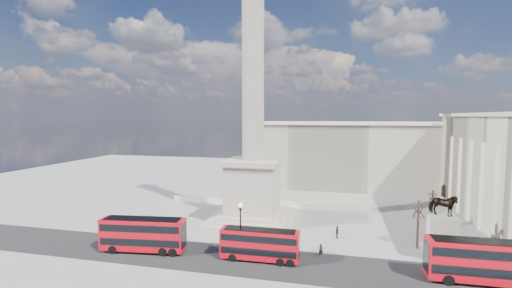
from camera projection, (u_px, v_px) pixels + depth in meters
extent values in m
plane|color=gray|center=(245.00, 233.00, 53.04)|extent=(180.00, 180.00, 0.00)
cube|color=#272727|center=(263.00, 262.00, 42.19)|extent=(120.00, 9.00, 0.01)
cube|color=#B5A796|center=(253.00, 220.00, 57.85)|extent=(14.00, 14.00, 1.00)
cube|color=#B5A796|center=(253.00, 216.00, 57.79)|extent=(12.00, 12.00, 0.50)
cube|color=#B5A796|center=(253.00, 213.00, 57.75)|extent=(10.00, 10.00, 0.50)
cube|color=#B5A796|center=(253.00, 188.00, 57.41)|extent=(8.00, 8.00, 8.00)
cube|color=#B5A796|center=(253.00, 162.00, 57.06)|extent=(9.00, 9.00, 0.80)
cylinder|color=#9F9484|center=(253.00, 56.00, 55.67)|extent=(3.60, 3.60, 34.00)
cube|color=beige|center=(266.00, 204.00, 68.52)|extent=(40.00, 0.60, 1.10)
cube|color=beige|center=(363.00, 156.00, 86.59)|extent=(50.00, 16.00, 16.00)
cube|color=beige|center=(364.00, 123.00, 85.93)|extent=(51.00, 17.00, 0.60)
cube|color=#B90914|center=(143.00, 234.00, 45.37)|extent=(11.38, 3.87, 4.11)
cube|color=black|center=(143.00, 239.00, 45.42)|extent=(10.95, 3.87, 0.91)
cube|color=black|center=(143.00, 226.00, 45.28)|extent=(10.95, 3.87, 0.91)
cube|color=black|center=(143.00, 219.00, 45.20)|extent=(10.24, 3.48, 0.06)
cylinder|color=black|center=(117.00, 246.00, 45.92)|extent=(1.43, 2.77, 1.12)
cylinder|color=black|center=(166.00, 248.00, 45.17)|extent=(1.43, 2.77, 1.12)
cylinder|color=black|center=(176.00, 249.00, 45.02)|extent=(1.43, 2.77, 1.12)
cube|color=#B90914|center=(260.00, 244.00, 42.56)|extent=(9.84, 2.38, 3.61)
cube|color=black|center=(260.00, 249.00, 42.62)|extent=(9.45, 2.43, 0.80)
cube|color=black|center=(260.00, 237.00, 42.49)|extent=(9.45, 2.43, 0.80)
cube|color=black|center=(260.00, 230.00, 42.42)|extent=(8.86, 2.14, 0.05)
cylinder|color=black|center=(235.00, 254.00, 43.39)|extent=(1.02, 2.36, 0.98)
cylinder|color=black|center=(281.00, 259.00, 42.10)|extent=(1.02, 2.36, 0.98)
cylinder|color=black|center=(291.00, 260.00, 41.85)|extent=(1.02, 2.36, 0.98)
cube|color=#B90914|center=(484.00, 261.00, 36.63)|extent=(11.68, 2.94, 4.28)
cube|color=black|center=(484.00, 268.00, 36.69)|extent=(11.22, 2.99, 0.95)
cube|color=black|center=(485.00, 251.00, 36.54)|extent=(11.22, 2.99, 0.95)
cube|color=black|center=(486.00, 241.00, 36.46)|extent=(10.51, 2.64, 0.06)
cylinder|color=black|center=(445.00, 275.00, 37.57)|extent=(1.23, 2.79, 1.16)
cylinder|color=black|center=(241.00, 259.00, 42.61)|extent=(0.50, 0.50, 0.56)
cylinder|color=black|center=(241.00, 234.00, 42.36)|extent=(0.18, 0.18, 6.75)
cylinder|color=black|center=(240.00, 209.00, 42.10)|extent=(0.34, 0.34, 0.34)
sphere|color=silver|center=(240.00, 206.00, 42.07)|extent=(0.63, 0.63, 0.63)
cube|color=beige|center=(441.00, 249.00, 45.67)|extent=(4.39, 3.29, 0.55)
cube|color=beige|center=(442.00, 234.00, 45.50)|extent=(3.51, 2.41, 4.83)
imported|color=black|center=(443.00, 205.00, 45.19)|extent=(3.85, 2.85, 2.96)
cylinder|color=black|center=(443.00, 192.00, 45.05)|extent=(0.55, 0.55, 1.32)
sphere|color=black|center=(444.00, 186.00, 44.99)|extent=(0.40, 0.40, 0.40)
cylinder|color=#332319|center=(418.00, 225.00, 46.45)|extent=(0.31, 0.31, 6.62)
cylinder|color=#332319|center=(432.00, 209.00, 54.79)|extent=(0.27, 0.27, 6.28)
imported|color=black|center=(321.00, 250.00, 43.95)|extent=(0.68, 0.54, 1.61)
imported|color=black|center=(501.00, 267.00, 39.25)|extent=(0.83, 0.71, 1.50)
imported|color=black|center=(337.00, 232.00, 50.41)|extent=(0.77, 1.17, 1.85)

